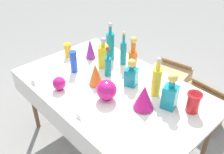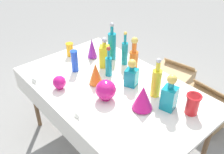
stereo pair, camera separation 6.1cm
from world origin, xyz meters
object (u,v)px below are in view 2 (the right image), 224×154
Objects in this scene: tall_bottle_4 at (156,82)px; round_bowl_0 at (106,90)px; tall_bottle_2 at (109,65)px; round_bowl_1 at (59,82)px; square_decanter_1 at (105,55)px; cardboard_box_behind_left at (201,109)px; fluted_vase_1 at (92,48)px; fluted_vase_2 at (96,74)px; cardboard_box_behind_right at (172,79)px; slender_vase_2 at (70,49)px; tall_bottle_0 at (112,45)px; square_decanter_2 at (132,74)px; slender_vase_1 at (75,60)px; tall_bottle_1 at (134,58)px; square_decanter_0 at (170,95)px; slender_vase_0 at (193,104)px; tall_bottle_3 at (125,52)px; fluted_vase_0 at (143,98)px.

round_bowl_0 is at bearing -124.08° from tall_bottle_4.
tall_bottle_2 is 1.71× the size of round_bowl_0.
round_bowl_1 is at bearing -150.63° from round_bowl_0.
cardboard_box_behind_left is (0.71, 0.81, -0.69)m from square_decanter_1.
fluted_vase_2 is (0.40, -0.27, -0.00)m from fluted_vase_1.
slender_vase_2 is at bearing -110.89° from cardboard_box_behind_right.
square_decanter_2 is at bearing -21.18° from tall_bottle_0.
tall_bottle_2 is 0.18m from fluted_vase_2.
cardboard_box_behind_left is at bearing -26.03° from cardboard_box_behind_right.
slender_vase_1 reaches higher than round_bowl_0.
tall_bottle_0 reaches higher than cardboard_box_behind_left.
slender_vase_1 is at bearing -24.24° from slender_vase_2.
fluted_vase_1 is at bearing 176.45° from square_decanter_2.
tall_bottle_4 is 0.82m from round_bowl_1.
tall_bottle_0 is at bearing 175.66° from tall_bottle_1.
square_decanter_0 is at bearing 32.86° from round_bowl_1.
slender_vase_0 is 0.30× the size of cardboard_box_behind_right.
tall_bottle_1 is 0.48m from round_bowl_0.
tall_bottle_3 is 0.50m from slender_vase_1.
tall_bottle_0 is 0.90m from square_decanter_0.
tall_bottle_3 is 1.12× the size of square_decanter_1.
slender_vase_0 is (0.15, 0.09, -0.04)m from square_decanter_0.
tall_bottle_1 is 0.76× the size of cardboard_box_behind_left.
slender_vase_1 is 0.31m from round_bowl_1.
square_decanter_1 is 0.43m from slender_vase_2.
fluted_vase_0 is 1.21m from cardboard_box_behind_left.
fluted_vase_1 is (-0.48, -0.12, -0.04)m from tall_bottle_1.
tall_bottle_4 is 1.65× the size of slender_vase_1.
tall_bottle_1 reaches higher than cardboard_box_behind_left.
square_decanter_2 reaches higher than slender_vase_1.
tall_bottle_2 is 1.41m from cardboard_box_behind_right.
cardboard_box_behind_left is 0.71m from cardboard_box_behind_right.
tall_bottle_0 is at bearing 155.55° from fluted_vase_0.
square_decanter_0 reaches higher than cardboard_box_behind_left.
square_decanter_2 is 0.62m from fluted_vase_1.
tall_bottle_0 is 1.27× the size of square_decanter_1.
tall_bottle_0 is 1.87× the size of fluted_vase_0.
fluted_vase_0 reaches higher than slender_vase_2.
square_decanter_1 is 2.17× the size of slender_vase_2.
slender_vase_0 is at bearing -5.20° from tall_bottle_0.
cardboard_box_behind_left is (-0.25, 0.75, -0.66)m from slender_vase_0.
tall_bottle_1 is at bearing 163.43° from tall_bottle_4.
tall_bottle_4 is (0.48, 0.10, 0.02)m from tall_bottle_2.
tall_bottle_3 reaches higher than cardboard_box_behind_right.
square_decanter_1 is 1.47× the size of fluted_vase_0.
round_bowl_1 is (-0.15, -0.28, -0.04)m from fluted_vase_2.
tall_bottle_0 reaches higher than square_decanter_1.
fluted_vase_2 is at bearing -10.93° from slender_vase_2.
tall_bottle_3 reaches higher than round_bowl_1.
tall_bottle_0 is 0.48m from fluted_vase_2.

